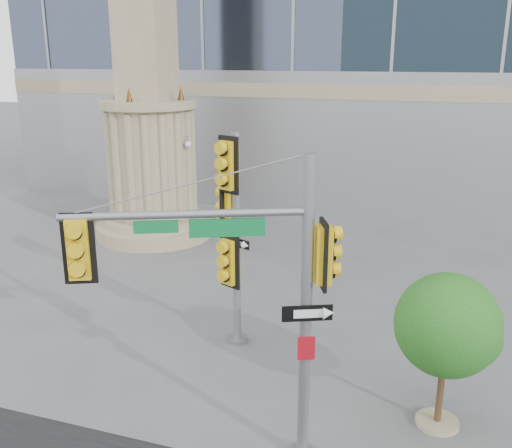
% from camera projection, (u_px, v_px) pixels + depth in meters
% --- Properties ---
extents(ground, '(120.00, 120.00, 0.00)m').
position_uv_depth(ground, '(205.00, 385.00, 11.91)').
color(ground, '#545456').
rests_on(ground, ground).
extents(monument, '(4.40, 4.40, 16.60)m').
position_uv_depth(monument, '(148.00, 87.00, 20.35)').
color(monument, gray).
rests_on(monument, ground).
extents(main_signal_pole, '(3.82, 1.97, 5.25)m').
position_uv_depth(main_signal_pole, '(246.00, 283.00, 8.78)').
color(main_signal_pole, slate).
rests_on(main_signal_pole, ground).
extents(secondary_signal_pole, '(0.86, 0.84, 5.05)m').
position_uv_depth(secondary_signal_pole, '(231.00, 224.00, 12.85)').
color(secondary_signal_pole, slate).
rests_on(secondary_signal_pole, ground).
extents(street_tree, '(1.91, 1.87, 2.98)m').
position_uv_depth(street_tree, '(449.00, 329.00, 10.10)').
color(street_tree, gray).
rests_on(street_tree, ground).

